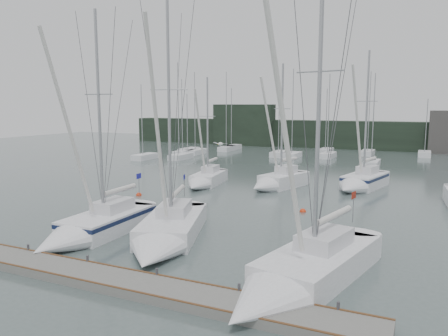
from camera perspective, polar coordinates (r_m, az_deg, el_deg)
The scene contains 14 objects.
ground at distance 24.70m, azimuth -7.40°, elevation -10.57°, with size 160.00×160.00×0.00m, color #4A5A59.
dock at distance 20.85m, azimuth -14.96°, elevation -13.84°, with size 24.00×2.00×0.40m, color #60605C.
far_treeline at distance 82.86m, azimuth 16.09°, elevation 4.18°, with size 90.00×4.00×5.00m, color black.
far_building_left at distance 86.20m, azimuth 2.61°, elevation 5.64°, with size 12.00×3.00×8.00m, color black.
mast_forest at distance 67.31m, azimuth 12.61°, elevation 1.70°, with size 54.19×26.41×13.97m.
sailboat_near_left at distance 27.46m, azimuth -17.18°, elevation -7.63°, with size 3.14×9.79×14.48m.
sailboat_near_center at distance 25.21m, azimuth -7.81°, elevation -8.89°, with size 6.38×10.89×15.03m.
sailboat_near_right at distance 19.44m, azimuth 9.28°, elevation -14.06°, with size 5.52×11.42×15.88m.
sailboat_mid_b at distance 42.97m, azimuth -2.60°, elevation -1.67°, with size 3.42×8.08×11.37m.
sailboat_mid_c at distance 41.90m, azimuth 6.69°, elevation -1.85°, with size 4.53×7.68×12.56m.
sailboat_mid_d at distance 43.13m, azimuth 17.26°, elevation -1.84°, with size 4.58×8.51×13.84m.
buoy_b at distance 33.38m, azimuth 10.26°, elevation -5.64°, with size 0.49×0.49×0.49m, color red.
buoy_c at distance 39.37m, azimuth -11.06°, elevation -3.53°, with size 0.51×0.51×0.51m, color red.
seagull at distance 23.97m, azimuth -0.47°, elevation 3.17°, with size 0.95×0.45×0.19m.
Camera 1 is at (12.56, -19.72, 7.95)m, focal length 35.00 mm.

